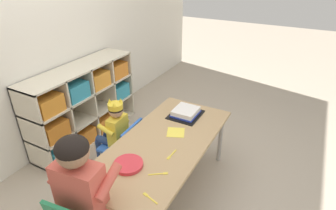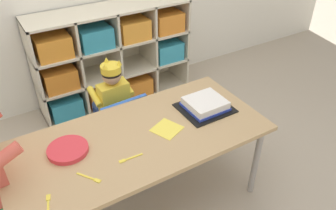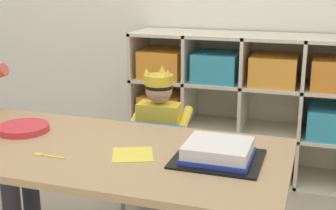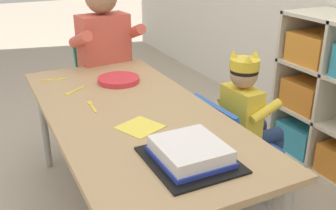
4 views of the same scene
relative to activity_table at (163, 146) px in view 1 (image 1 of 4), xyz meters
name	(u,v)px [view 1 (image 1 of 4)]	position (x,y,z in m)	size (l,w,h in m)	color
ground	(164,192)	(0.00, 0.00, -0.54)	(16.00, 16.00, 0.00)	tan
classroom_back_wall	(18,19)	(0.00, 1.52, 0.91)	(6.80, 0.10, 2.88)	silver
storage_cubby_shelf	(82,105)	(0.35, 1.28, -0.10)	(1.42, 0.38, 0.89)	beige
activity_table	(163,146)	(0.00, 0.00, 0.00)	(1.50, 0.70, 0.58)	tan
classroom_chair_blue	(124,143)	(0.08, 0.49, -0.19)	(0.38, 0.33, 0.57)	blue
child_with_crown	(114,128)	(0.07, 0.59, -0.04)	(0.30, 0.31, 0.81)	yellow
adult_helper_seated	(87,185)	(-0.73, 0.14, 0.13)	(0.45, 0.43, 1.07)	#D15647
birthday_cake_on_tray	(186,113)	(0.49, 0.03, 0.07)	(0.32, 0.28, 0.07)	black
paper_plate_stack	(128,164)	(-0.39, 0.08, 0.06)	(0.22, 0.22, 0.03)	#DB333D
paper_napkin_square	(176,132)	(0.17, -0.03, 0.05)	(0.15, 0.15, 0.00)	#F4DB4C
fork_near_child_seat	(160,174)	(-0.35, -0.17, 0.05)	(0.09, 0.12, 0.00)	yellow
fork_at_table_front_edge	(149,197)	(-0.57, -0.22, 0.05)	(0.05, 0.13, 0.00)	yellow
fork_scattered_mid_table	(171,155)	(-0.13, -0.14, 0.05)	(0.13, 0.02, 0.00)	yellow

